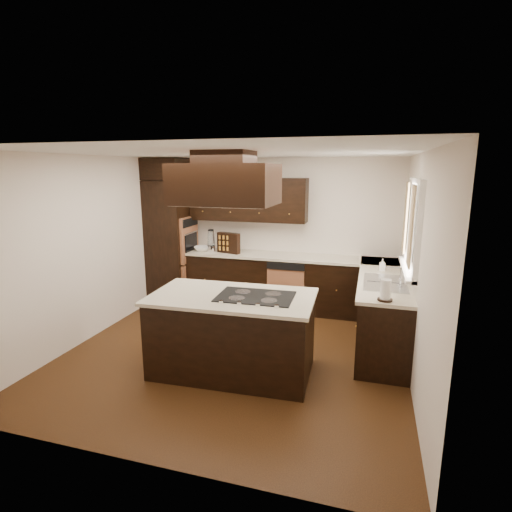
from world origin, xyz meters
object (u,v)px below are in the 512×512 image
at_px(island, 233,335).
at_px(range_hood, 225,184).
at_px(oven_column, 171,242).
at_px(spice_rack, 229,243).

relative_size(island, range_hood, 1.70).
bearing_deg(island, oven_column, 129.05).
xyz_separation_m(island, spice_rack, (-0.83, 2.16, 0.65)).
bearing_deg(spice_rack, oven_column, -163.45).
height_order(range_hood, spice_rack, range_hood).
distance_m(oven_column, island, 2.94).
bearing_deg(island, range_hood, -106.96).
distance_m(island, spice_rack, 2.41).
bearing_deg(spice_rack, island, -52.87).
xyz_separation_m(oven_column, range_hood, (1.88, -2.25, 1.10)).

